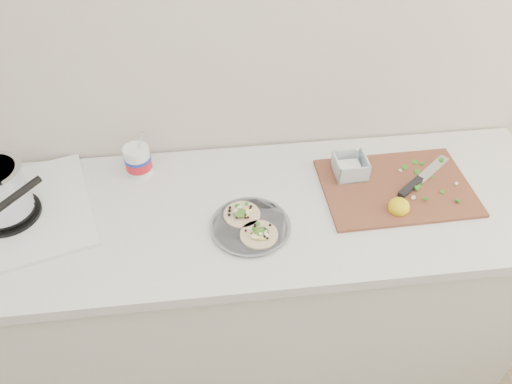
{
  "coord_description": "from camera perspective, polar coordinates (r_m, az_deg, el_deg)",
  "views": [
    {
      "loc": [
        0.05,
        0.26,
        2.07
      ],
      "look_at": [
        0.19,
        1.43,
        0.96
      ],
      "focal_mm": 35.0,
      "sensor_mm": 36.0,
      "label": 1
    }
  ],
  "objects": [
    {
      "name": "cutboard",
      "position": [
        1.77,
        15.36,
        1.05
      ],
      "size": [
        0.51,
        0.36,
        0.08
      ],
      "rotation": [
        0.0,
        0.0,
        0.02
      ],
      "color": "brown",
      "rests_on": "counter"
    },
    {
      "name": "counter",
      "position": [
        2.0,
        -5.43,
        -11.0
      ],
      "size": [
        2.44,
        0.66,
        0.9
      ],
      "color": "silver",
      "rests_on": "ground"
    },
    {
      "name": "tub",
      "position": [
        1.78,
        -13.31,
        3.76
      ],
      "size": [
        0.09,
        0.09,
        0.21
      ],
      "rotation": [
        0.0,
        0.0,
        0.26
      ],
      "color": "white",
      "rests_on": "counter"
    },
    {
      "name": "stove",
      "position": [
        1.75,
        -27.04,
        -0.84
      ],
      "size": [
        0.61,
        0.58,
        0.24
      ],
      "rotation": [
        0.0,
        0.0,
        0.28
      ],
      "color": "silver",
      "rests_on": "counter"
    },
    {
      "name": "taco_plate",
      "position": [
        1.57,
        -0.66,
        -3.71
      ],
      "size": [
        0.26,
        0.26,
        0.04
      ],
      "rotation": [
        0.0,
        0.0,
        0.18
      ],
      "color": "slate",
      "rests_on": "counter"
    }
  ]
}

